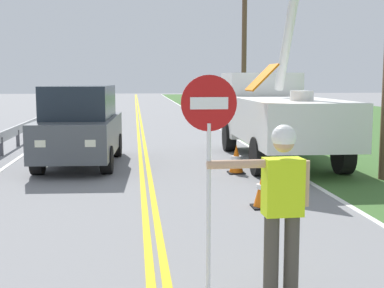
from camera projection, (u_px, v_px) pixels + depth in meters
name	position (u px, v px, depth m)	size (l,w,h in m)	color
centerline_yellow_left	(139.00, 138.00, 20.49)	(0.11, 110.00, 0.01)	yellow
centerline_yellow_right	(143.00, 138.00, 20.51)	(0.11, 110.00, 0.01)	yellow
edge_line_right	(232.00, 136.00, 20.88)	(0.12, 110.00, 0.01)	silver
edge_line_left	(46.00, 139.00, 20.11)	(0.12, 110.00, 0.01)	silver
flagger_worker	(282.00, 200.00, 5.47)	(1.09, 0.26, 1.83)	#474238
stop_sign_paddle	(209.00, 137.00, 5.27)	(0.56, 0.04, 2.33)	silver
utility_bucket_truck	(276.00, 109.00, 14.95)	(2.74, 6.83, 6.04)	white
oncoming_suv_nearest	(80.00, 125.00, 13.99)	(2.09, 4.69, 2.10)	#4C5156
utility_pole_mid	(244.00, 46.00, 29.74)	(1.80, 0.28, 7.87)	brown
traffic_cone_lead	(263.00, 189.00, 9.39)	(0.40, 0.40, 0.70)	orange
traffic_cone_mid	(236.00, 160.00, 12.79)	(0.40, 0.40, 0.70)	orange
guardrail_left_shoulder	(10.00, 134.00, 16.78)	(0.10, 32.00, 0.71)	#9EA0A3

